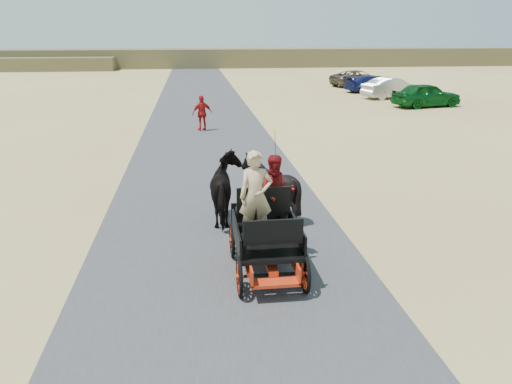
{
  "coord_description": "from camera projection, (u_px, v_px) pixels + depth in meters",
  "views": [
    {
      "loc": [
        -0.57,
        -7.85,
        4.7
      ],
      "look_at": [
        0.79,
        2.87,
        1.2
      ],
      "focal_mm": 35.0,
      "sensor_mm": 36.0,
      "label": 1
    }
  ],
  "objects": [
    {
      "name": "horse_right",
      "position": [
        270.0,
        188.0,
        12.86
      ],
      "size": [
        1.37,
        1.54,
        1.7
      ],
      "primitive_type": "imported",
      "rotation": [
        0.0,
        0.0,
        3.14
      ],
      "color": "black",
      "rests_on": "ground"
    },
    {
      "name": "passenger_woman",
      "position": [
        276.0,
        192.0,
        10.36
      ],
      "size": [
        0.77,
        0.6,
        1.58
      ],
      "primitive_type": "imported",
      "color": "#660C0F",
      "rests_on": "carriage"
    },
    {
      "name": "road",
      "position": [
        232.0,
        306.0,
        8.93
      ],
      "size": [
        6.0,
        140.0,
        0.01
      ],
      "primitive_type": "cube",
      "color": "#38383A",
      "rests_on": "ground"
    },
    {
      "name": "pedestrian",
      "position": [
        202.0,
        113.0,
        24.38
      ],
      "size": [
        1.09,
        0.73,
        1.73
      ],
      "primitive_type": "imported",
      "rotation": [
        0.0,
        0.0,
        3.48
      ],
      "color": "#A91314",
      "rests_on": "ground"
    },
    {
      "name": "car_b",
      "position": [
        392.0,
        88.0,
        36.24
      ],
      "size": [
        4.72,
        2.68,
        1.47
      ],
      "primitive_type": "imported",
      "rotation": [
        0.0,
        0.0,
        1.84
      ],
      "color": "#B2B2B7",
      "rests_on": "ground"
    },
    {
      "name": "horse_left",
      "position": [
        228.0,
        189.0,
        12.73
      ],
      "size": [
        0.91,
        2.01,
        1.7
      ],
      "primitive_type": "imported",
      "rotation": [
        0.0,
        0.0,
        3.14
      ],
      "color": "black",
      "rests_on": "ground"
    },
    {
      "name": "ridge_far",
      "position": [
        195.0,
        58.0,
        67.07
      ],
      "size": [
        140.0,
        6.0,
        2.4
      ],
      "primitive_type": "cube",
      "color": "brown",
      "rests_on": "ground"
    },
    {
      "name": "driver_man",
      "position": [
        256.0,
        196.0,
        9.75
      ],
      "size": [
        0.66,
        0.43,
        1.8
      ],
      "primitive_type": "imported",
      "color": "tan",
      "rests_on": "carriage"
    },
    {
      "name": "car_d",
      "position": [
        358.0,
        78.0,
        43.99
      ],
      "size": [
        5.46,
        3.54,
        1.4
      ],
      "primitive_type": "imported",
      "rotation": [
        0.0,
        0.0,
        1.83
      ],
      "color": "brown",
      "rests_on": "ground"
    },
    {
      "name": "car_a",
      "position": [
        426.0,
        95.0,
        32.1
      ],
      "size": [
        4.77,
        2.68,
        1.53
      ],
      "primitive_type": "imported",
      "rotation": [
        0.0,
        0.0,
        1.77
      ],
      "color": "#0C4C19",
      "rests_on": "ground"
    },
    {
      "name": "ground",
      "position": [
        232.0,
        306.0,
        8.93
      ],
      "size": [
        140.0,
        140.0,
        0.0
      ],
      "primitive_type": "plane",
      "color": "tan"
    },
    {
      "name": "carriage",
      "position": [
        266.0,
        255.0,
        10.11
      ],
      "size": [
        1.3,
        2.4,
        0.72
      ],
      "primitive_type": null,
      "color": "black",
      "rests_on": "ground"
    },
    {
      "name": "car_c",
      "position": [
        371.0,
        84.0,
        40.02
      ],
      "size": [
        4.71,
        2.74,
        1.28
      ],
      "primitive_type": "imported",
      "rotation": [
        0.0,
        0.0,
        1.8
      ],
      "color": "navy",
      "rests_on": "ground"
    }
  ]
}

